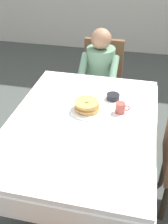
{
  "coord_description": "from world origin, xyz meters",
  "views": [
    {
      "loc": [
        0.39,
        -1.63,
        1.96
      ],
      "look_at": [
        0.01,
        0.04,
        0.79
      ],
      "focal_mm": 43.99,
      "sensor_mm": 36.0,
      "label": 1
    }
  ],
  "objects_px": {
    "bowl_butter": "(113,97)",
    "fork_left_of_plate": "(64,109)",
    "knife_right_of_plate": "(111,115)",
    "dining_table_main": "(82,130)",
    "cup_coffee": "(121,108)",
    "spoon_near_edge": "(73,134)",
    "chair_diner": "(102,76)",
    "breakfast_stack": "(87,105)",
    "diner_person": "(100,71)",
    "plate_breakfast": "(87,110)"
  },
  "relations": [
    {
      "from": "breakfast_stack",
      "to": "knife_right_of_plate",
      "type": "distance_m",
      "value": 0.2
    },
    {
      "from": "breakfast_stack",
      "to": "cup_coffee",
      "type": "height_order",
      "value": "breakfast_stack"
    },
    {
      "from": "diner_person",
      "to": "cup_coffee",
      "type": "height_order",
      "value": "diner_person"
    },
    {
      "from": "diner_person",
      "to": "breakfast_stack",
      "type": "xyz_separation_m",
      "value": [
        0.05,
        -0.88,
        0.12
      ]
    },
    {
      "from": "knife_right_of_plate",
      "to": "dining_table_main",
      "type": "bearing_deg",
      "value": 120.69
    },
    {
      "from": "cup_coffee",
      "to": "knife_right_of_plate",
      "type": "distance_m",
      "value": 0.1
    },
    {
      "from": "plate_breakfast",
      "to": "spoon_near_edge",
      "type": "relative_size",
      "value": 1.87
    },
    {
      "from": "cup_coffee",
      "to": "fork_left_of_plate",
      "type": "height_order",
      "value": "cup_coffee"
    },
    {
      "from": "fork_left_of_plate",
      "to": "spoon_near_edge",
      "type": "bearing_deg",
      "value": -148.93
    },
    {
      "from": "bowl_butter",
      "to": "breakfast_stack",
      "type": "bearing_deg",
      "value": -127.56
    },
    {
      "from": "chair_diner",
      "to": "cup_coffee",
      "type": "height_order",
      "value": "chair_diner"
    },
    {
      "from": "plate_breakfast",
      "to": "knife_right_of_plate",
      "type": "xyz_separation_m",
      "value": [
        0.19,
        -0.02,
        -0.01
      ]
    },
    {
      "from": "plate_breakfast",
      "to": "fork_left_of_plate",
      "type": "height_order",
      "value": "plate_breakfast"
    },
    {
      "from": "dining_table_main",
      "to": "cup_coffee",
      "type": "distance_m",
      "value": 0.34
    },
    {
      "from": "chair_diner",
      "to": "spoon_near_edge",
      "type": "height_order",
      "value": "chair_diner"
    },
    {
      "from": "dining_table_main",
      "to": "knife_right_of_plate",
      "type": "relative_size",
      "value": 7.62
    },
    {
      "from": "chair_diner",
      "to": "plate_breakfast",
      "type": "bearing_deg",
      "value": 93.03
    },
    {
      "from": "chair_diner",
      "to": "cup_coffee",
      "type": "bearing_deg",
      "value": 107.2
    },
    {
      "from": "cup_coffee",
      "to": "knife_right_of_plate",
      "type": "bearing_deg",
      "value": -137.67
    },
    {
      "from": "chair_diner",
      "to": "breakfast_stack",
      "type": "distance_m",
      "value": 1.07
    },
    {
      "from": "dining_table_main",
      "to": "chair_diner",
      "type": "height_order",
      "value": "chair_diner"
    },
    {
      "from": "dining_table_main",
      "to": "bowl_butter",
      "type": "xyz_separation_m",
      "value": [
        0.19,
        0.36,
        0.11
      ]
    },
    {
      "from": "chair_diner",
      "to": "dining_table_main",
      "type": "bearing_deg",
      "value": 91.95
    },
    {
      "from": "plate_breakfast",
      "to": "fork_left_of_plate",
      "type": "xyz_separation_m",
      "value": [
        -0.19,
        -0.02,
        -0.01
      ]
    },
    {
      "from": "dining_table_main",
      "to": "spoon_near_edge",
      "type": "relative_size",
      "value": 10.16
    },
    {
      "from": "knife_right_of_plate",
      "to": "cup_coffee",
      "type": "bearing_deg",
      "value": -45.3
    },
    {
      "from": "bowl_butter",
      "to": "knife_right_of_plate",
      "type": "distance_m",
      "value": 0.25
    },
    {
      "from": "fork_left_of_plate",
      "to": "spoon_near_edge",
      "type": "distance_m",
      "value": 0.32
    },
    {
      "from": "fork_left_of_plate",
      "to": "cup_coffee",
      "type": "bearing_deg",
      "value": -79.65
    },
    {
      "from": "plate_breakfast",
      "to": "bowl_butter",
      "type": "distance_m",
      "value": 0.28
    },
    {
      "from": "breakfast_stack",
      "to": "diner_person",
      "type": "bearing_deg",
      "value": 93.4
    },
    {
      "from": "fork_left_of_plate",
      "to": "dining_table_main",
      "type": "bearing_deg",
      "value": -119.47
    },
    {
      "from": "spoon_near_edge",
      "to": "chair_diner",
      "type": "bearing_deg",
      "value": 85.22
    },
    {
      "from": "chair_diner",
      "to": "breakfast_stack",
      "type": "xyz_separation_m",
      "value": [
        0.05,
        -1.04,
        0.26
      ]
    },
    {
      "from": "bowl_butter",
      "to": "spoon_near_edge",
      "type": "bearing_deg",
      "value": -111.48
    },
    {
      "from": "chair_diner",
      "to": "cup_coffee",
      "type": "distance_m",
      "value": 1.08
    },
    {
      "from": "cup_coffee",
      "to": "spoon_near_edge",
      "type": "xyz_separation_m",
      "value": [
        -0.29,
        -0.34,
        -0.04
      ]
    },
    {
      "from": "dining_table_main",
      "to": "breakfast_stack",
      "type": "xyz_separation_m",
      "value": [
        0.01,
        0.13,
        0.14
      ]
    },
    {
      "from": "diner_person",
      "to": "spoon_near_edge",
      "type": "bearing_deg",
      "value": 90.86
    },
    {
      "from": "dining_table_main",
      "to": "spoon_near_edge",
      "type": "distance_m",
      "value": 0.2
    },
    {
      "from": "chair_diner",
      "to": "knife_right_of_plate",
      "type": "distance_m",
      "value": 1.11
    },
    {
      "from": "chair_diner",
      "to": "knife_right_of_plate",
      "type": "height_order",
      "value": "chair_diner"
    },
    {
      "from": "breakfast_stack",
      "to": "spoon_near_edge",
      "type": "height_order",
      "value": "breakfast_stack"
    },
    {
      "from": "breakfast_stack",
      "to": "bowl_butter",
      "type": "distance_m",
      "value": 0.29
    },
    {
      "from": "breakfast_stack",
      "to": "fork_left_of_plate",
      "type": "xyz_separation_m",
      "value": [
        -0.19,
        -0.02,
        -0.05
      ]
    },
    {
      "from": "breakfast_stack",
      "to": "spoon_near_edge",
      "type": "relative_size",
      "value": 1.34
    },
    {
      "from": "bowl_butter",
      "to": "spoon_near_edge",
      "type": "relative_size",
      "value": 0.73
    },
    {
      "from": "bowl_butter",
      "to": "fork_left_of_plate",
      "type": "height_order",
      "value": "bowl_butter"
    },
    {
      "from": "dining_table_main",
      "to": "spoon_near_edge",
      "type": "xyz_separation_m",
      "value": [
        -0.02,
        -0.17,
        0.09
      ]
    },
    {
      "from": "chair_diner",
      "to": "bowl_butter",
      "type": "height_order",
      "value": "chair_diner"
    }
  ]
}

